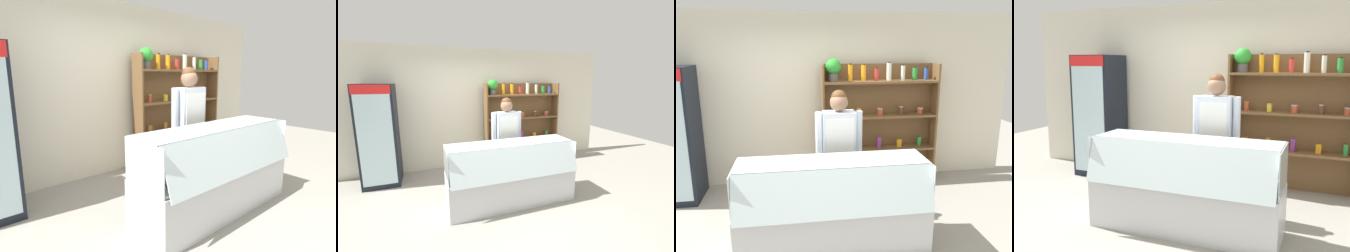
% 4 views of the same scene
% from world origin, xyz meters
% --- Properties ---
extents(ground_plane, '(12.00, 12.00, 0.00)m').
position_xyz_m(ground_plane, '(0.00, 0.00, 0.00)').
color(ground_plane, gray).
extents(back_wall, '(6.80, 0.10, 2.70)m').
position_xyz_m(back_wall, '(0.00, 1.97, 1.35)').
color(back_wall, silver).
rests_on(back_wall, ground).
extents(shelving_unit, '(1.82, 0.29, 2.01)m').
position_xyz_m(shelving_unit, '(1.05, 1.69, 1.12)').
color(shelving_unit, brown).
rests_on(shelving_unit, ground).
extents(deli_display_case, '(2.05, 0.71, 1.01)m').
position_xyz_m(deli_display_case, '(0.16, -0.02, 0.32)').
color(deli_display_case, silver).
rests_on(deli_display_case, ground).
extents(shop_clerk, '(0.58, 0.25, 1.68)m').
position_xyz_m(shop_clerk, '(0.32, 0.59, 0.99)').
color(shop_clerk, '#4C4233').
rests_on(shop_clerk, ground).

